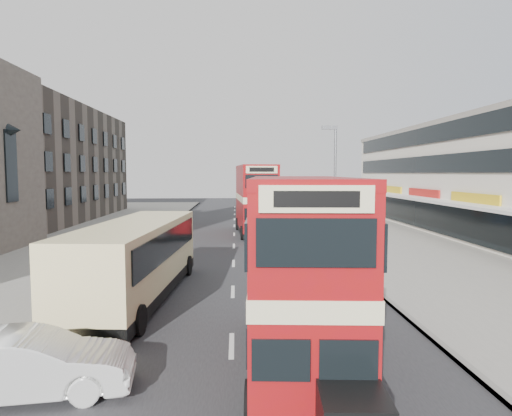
% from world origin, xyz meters
% --- Properties ---
extents(ground, '(160.00, 160.00, 0.00)m').
position_xyz_m(ground, '(0.00, 0.00, 0.00)').
color(ground, '#28282B').
rests_on(ground, ground).
extents(road_surface, '(12.00, 90.00, 0.01)m').
position_xyz_m(road_surface, '(0.00, 20.00, 0.01)').
color(road_surface, '#28282B').
rests_on(road_surface, ground).
extents(pavement_right, '(12.00, 90.00, 0.15)m').
position_xyz_m(pavement_right, '(12.00, 20.00, 0.07)').
color(pavement_right, gray).
rests_on(pavement_right, ground).
extents(pavement_left, '(12.00, 90.00, 0.15)m').
position_xyz_m(pavement_left, '(-12.00, 20.00, 0.07)').
color(pavement_left, gray).
rests_on(pavement_left, ground).
extents(kerb_left, '(0.20, 90.00, 0.16)m').
position_xyz_m(kerb_left, '(-6.10, 20.00, 0.07)').
color(kerb_left, gray).
rests_on(kerb_left, ground).
extents(kerb_right, '(0.20, 90.00, 0.16)m').
position_xyz_m(kerb_right, '(6.10, 20.00, 0.07)').
color(kerb_right, gray).
rests_on(kerb_right, ground).
extents(brick_terrace, '(14.00, 28.00, 12.00)m').
position_xyz_m(brick_terrace, '(-22.00, 38.00, 6.00)').
color(brick_terrace, '#66594C').
rests_on(brick_terrace, ground).
extents(commercial_row, '(9.90, 46.20, 9.30)m').
position_xyz_m(commercial_row, '(19.95, 22.00, 4.70)').
color(commercial_row, silver).
rests_on(commercial_row, ground).
extents(street_lamp, '(1.00, 0.20, 8.12)m').
position_xyz_m(street_lamp, '(6.52, 18.00, 4.78)').
color(street_lamp, slate).
rests_on(street_lamp, ground).
extents(bus_main, '(2.93, 8.87, 4.81)m').
position_xyz_m(bus_main, '(1.78, 0.44, 2.53)').
color(bus_main, black).
rests_on(bus_main, ground).
extents(bus_second, '(3.30, 10.08, 5.52)m').
position_xyz_m(bus_second, '(1.80, 26.13, 2.91)').
color(bus_second, black).
rests_on(bus_second, ground).
extents(coach, '(3.59, 11.04, 2.88)m').
position_xyz_m(coach, '(-3.89, 7.20, 1.70)').
color(coach, black).
rests_on(coach, ground).
extents(car_left_front, '(4.68, 2.14, 1.49)m').
position_xyz_m(car_left_front, '(-4.53, -0.79, 0.74)').
color(car_left_front, white).
rests_on(car_left_front, ground).
extents(car_right_a, '(4.20, 1.76, 1.21)m').
position_xyz_m(car_right_a, '(4.77, 13.72, 0.61)').
color(car_right_a, maroon).
rests_on(car_right_a, ground).
extents(car_right_b, '(4.36, 2.12, 1.19)m').
position_xyz_m(car_right_b, '(5.53, 22.06, 0.60)').
color(car_right_b, '#B46512').
rests_on(car_right_b, ground).
extents(car_right_c, '(3.97, 1.89, 1.31)m').
position_xyz_m(car_right_c, '(4.90, 30.66, 0.65)').
color(car_right_c, '#5B7BB7').
rests_on(car_right_c, ground).
extents(pedestrian_near, '(0.87, 0.82, 1.96)m').
position_xyz_m(pedestrian_near, '(7.67, 14.72, 1.13)').
color(pedestrian_near, gray).
rests_on(pedestrian_near, pavement_right).
extents(pedestrian_far, '(1.14, 0.58, 1.86)m').
position_xyz_m(pedestrian_far, '(8.23, 31.04, 1.08)').
color(pedestrian_far, gray).
rests_on(pedestrian_far, pavement_right).
extents(cyclist, '(0.80, 1.81, 2.05)m').
position_xyz_m(cyclist, '(4.60, 18.32, 0.68)').
color(cyclist, gray).
rests_on(cyclist, ground).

